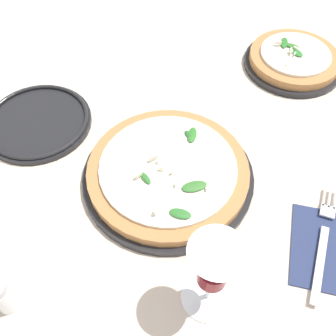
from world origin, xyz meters
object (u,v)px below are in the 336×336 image
at_px(wine_glass, 214,269).
at_px(shaker_pepper, 2,296).
at_px(pizza_arugula_main, 168,173).
at_px(pizza_personal_side, 294,60).
at_px(fork, 323,242).
at_px(side_plate_white, 38,121).

xyz_separation_m(wine_glass, shaker_pepper, (-0.14, 0.25, -0.07)).
bearing_deg(pizza_arugula_main, pizza_personal_side, -14.55).
bearing_deg(fork, side_plate_white, 83.06).
relative_size(pizza_personal_side, side_plate_white, 1.04).
xyz_separation_m(fork, side_plate_white, (-0.00, 0.56, 0.00)).
bearing_deg(fork, pizza_personal_side, 15.77).
height_order(pizza_personal_side, wine_glass, wine_glass).
relative_size(pizza_arugula_main, wine_glass, 1.99).
height_order(pizza_arugula_main, shaker_pepper, shaker_pepper).
xyz_separation_m(pizza_arugula_main, wine_glass, (-0.16, -0.15, 0.08)).
bearing_deg(side_plate_white, pizza_arugula_main, -89.56).
bearing_deg(pizza_personal_side, pizza_arugula_main, 165.45).
height_order(pizza_arugula_main, side_plate_white, pizza_arugula_main).
height_order(side_plate_white, shaker_pepper, shaker_pepper).
bearing_deg(side_plate_white, fork, -89.93).
xyz_separation_m(fork, shaker_pepper, (-0.30, 0.38, 0.03)).
xyz_separation_m(pizza_personal_side, wine_glass, (-0.56, -0.04, 0.09)).
height_order(pizza_personal_side, side_plate_white, pizza_personal_side).
distance_m(pizza_personal_side, wine_glass, 0.57).
bearing_deg(pizza_arugula_main, fork, -90.32).
xyz_separation_m(side_plate_white, shaker_pepper, (-0.30, -0.19, 0.02)).
height_order(wine_glass, shaker_pepper, wine_glass).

